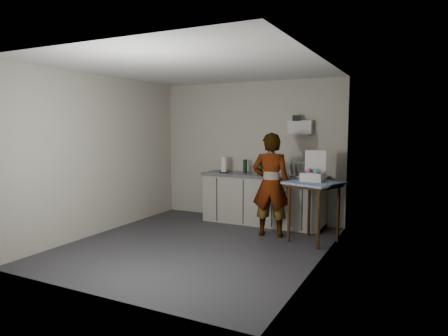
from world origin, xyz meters
The scene contains 15 objects.
ground centered at (0.00, 0.00, 0.00)m, with size 4.00×4.00×0.00m, color #29282E.
wall_back centered at (0.00, 1.99, 1.30)m, with size 3.60×0.02×2.60m, color #BEB5A5.
wall_right centered at (1.79, 0.00, 1.30)m, with size 0.02×4.00×2.60m, color #BEB5A5.
wall_left centered at (-1.79, 0.00, 1.30)m, with size 0.02×4.00×2.60m, color #BEB5A5.
ceiling centered at (0.00, 0.00, 2.60)m, with size 3.60×4.00×0.01m, color white.
kitchen_counter centered at (0.40, 1.70, 0.43)m, with size 2.24×0.62×0.91m.
wall_shelf centered at (1.00, 1.92, 1.75)m, with size 0.42×0.18×0.37m.
side_table centered at (1.50, 0.97, 0.81)m, with size 0.92×0.92×0.93m.
standing_man centered at (0.79, 1.01, 0.84)m, with size 0.61×0.40×1.67m, color #B2A593.
soap_bottle centered at (0.35, 1.64, 1.05)m, with size 0.11×0.11×0.28m, color black.
soda_can centered at (0.34, 1.73, 0.98)m, with size 0.07×0.07×0.14m, color red.
dark_bottle centered at (0.02, 1.73, 1.03)m, with size 0.07×0.07×0.25m, color black.
paper_towel centered at (-0.36, 1.63, 1.05)m, with size 0.17×0.17×0.30m.
dish_rack centered at (1.01, 1.69, 0.97)m, with size 0.37×0.28×0.26m.
bakery_box centered at (1.45, 1.07, 1.03)m, with size 0.33×0.35×0.46m.
Camera 1 is at (2.97, -4.99, 1.77)m, focal length 32.00 mm.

